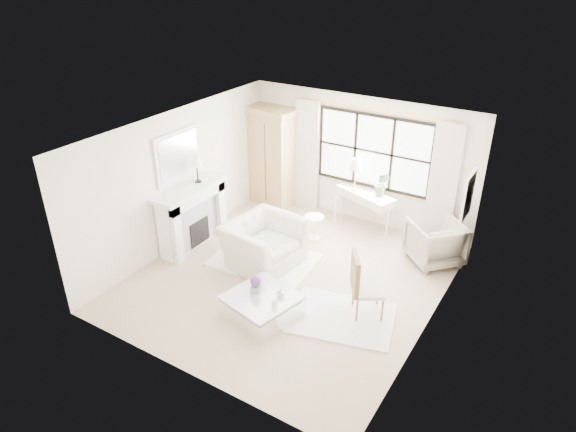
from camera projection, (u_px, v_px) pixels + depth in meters
name	position (u px, v px, depth m)	size (l,w,h in m)	color
floor	(291.00, 278.00, 9.23)	(5.50, 5.50, 0.00)	#C1A88F
ceiling	(291.00, 133.00, 7.98)	(5.50, 5.50, 0.00)	white
wall_back	(360.00, 160.00, 10.68)	(5.00, 5.00, 0.00)	white
wall_front	(178.00, 294.00, 6.53)	(5.00, 5.00, 0.00)	silver
wall_left	(179.00, 180.00, 9.77)	(5.50, 5.50, 0.00)	silver
wall_right	(438.00, 252.00, 7.44)	(5.50, 5.50, 0.00)	silver
window_pane	(373.00, 152.00, 10.41)	(2.40, 0.02, 1.50)	white
window_frame	(373.00, 152.00, 10.40)	(2.50, 0.04, 1.50)	black
curtain_rod	(376.00, 110.00, 9.96)	(0.04, 0.04, 3.30)	gold
curtain_left	(307.00, 156.00, 11.21)	(0.55, 0.10, 2.47)	beige
curtain_right	(443.00, 185.00, 9.82)	(0.55, 0.10, 2.47)	beige
fireplace	(191.00, 215.00, 9.99)	(0.58, 1.66, 1.26)	white
mirror_frame	(178.00, 156.00, 9.53)	(0.05, 1.15, 0.95)	white
mirror_glass	(179.00, 156.00, 9.51)	(0.02, 1.00, 0.80)	silver
art_frame	(468.00, 196.00, 8.64)	(0.04, 0.62, 0.82)	white
art_canvas	(467.00, 196.00, 8.65)	(0.01, 0.52, 0.72)	#C7B19A
mantel_lamp	(196.00, 163.00, 9.70)	(0.22, 0.22, 0.51)	black
armoire	(273.00, 156.00, 11.49)	(1.20, 0.84, 2.24)	tan
console_table	(364.00, 209.00, 10.75)	(1.38, 0.87, 0.80)	white
console_lamp	(356.00, 165.00, 10.41)	(0.28, 0.28, 0.69)	gold
orchid_plant	(382.00, 184.00, 10.28)	(0.29, 0.23, 0.52)	#586E49
side_table	(314.00, 224.00, 10.32)	(0.40, 0.40, 0.51)	white
rug_left	(264.00, 260.00, 9.72)	(1.89, 1.33, 0.03)	white
rug_right	(342.00, 318.00, 8.20)	(1.63, 1.22, 0.03)	white
club_armchair	(264.00, 244.00, 9.45)	(1.32, 1.15, 0.86)	silver
wingback_chair	(435.00, 242.00, 9.53)	(0.89, 0.92, 0.83)	gray
french_chair	(366.00, 298.00, 8.17)	(0.67, 0.67, 1.08)	olive
coffee_table	(262.00, 306.00, 8.19)	(1.20, 1.20, 0.38)	white
planter_box	(256.00, 289.00, 8.18)	(0.15, 0.15, 0.11)	gray
planter_flowers	(256.00, 281.00, 8.12)	(0.17, 0.17, 0.17)	#572D70
pillar_candle	(274.00, 303.00, 7.85)	(0.08, 0.08, 0.12)	white
coffee_vase	(281.00, 293.00, 8.06)	(0.13, 0.13, 0.13)	silver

